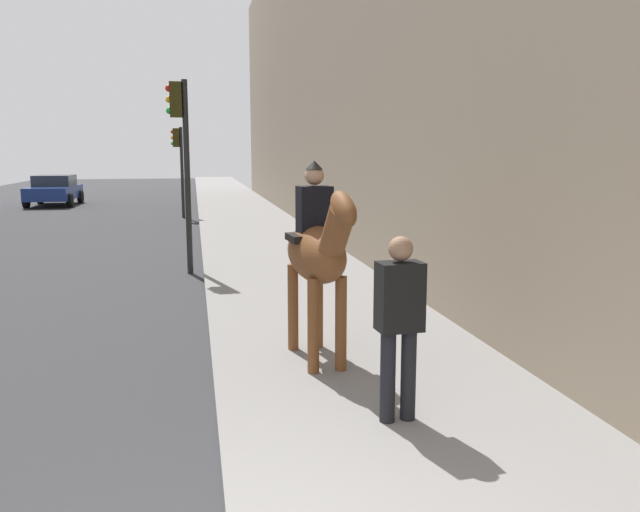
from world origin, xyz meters
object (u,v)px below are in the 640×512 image
object	(u,v)px
pedestrian_greeting	(399,317)
car_near_lane	(54,190)
mounted_horse_near	(318,251)
traffic_light_far_curb	(179,157)
traffic_light_near_curb	(182,146)

from	to	relation	value
pedestrian_greeting	car_near_lane	distance (m)	28.35
mounted_horse_near	car_near_lane	bearing A→B (deg)	-168.30
pedestrian_greeting	traffic_light_far_curb	world-z (taller)	traffic_light_far_curb
car_near_lane	traffic_light_far_curb	distance (m)	9.48
traffic_light_near_curb	traffic_light_far_curb	bearing A→B (deg)	1.49
pedestrian_greeting	traffic_light_far_curb	bearing A→B (deg)	2.54
pedestrian_greeting	traffic_light_far_curb	size ratio (longest dim) A/B	0.49
mounted_horse_near	pedestrian_greeting	size ratio (longest dim) A/B	1.37
car_near_lane	traffic_light_near_curb	distance (m)	19.97
traffic_light_far_curb	mounted_horse_near	bearing A→B (deg)	-174.09
mounted_horse_near	traffic_light_near_curb	xyz separation A→B (m)	(6.48, 1.58, 1.24)
car_near_lane	traffic_light_far_curb	size ratio (longest dim) A/B	1.17
traffic_light_far_curb	pedestrian_greeting	bearing A→B (deg)	-173.48
pedestrian_greeting	car_near_lane	bearing A→B (deg)	13.03
mounted_horse_near	traffic_light_near_curb	bearing A→B (deg)	-171.92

